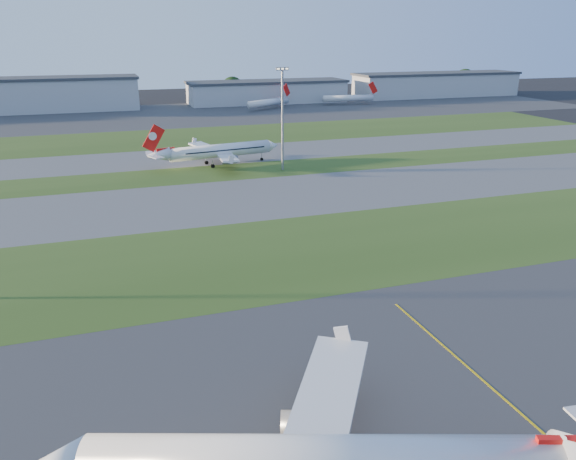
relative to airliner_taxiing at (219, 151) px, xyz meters
name	(u,v)px	position (x,y,z in m)	size (l,w,h in m)	color
grass_strip_a	(302,251)	(-0.75, -66.93, -3.80)	(300.00, 34.00, 0.01)	#2C4617
taxiway_a	(250,198)	(-0.75, -33.93, -3.80)	(300.00, 32.00, 0.01)	#515154
grass_strip_b	(224,173)	(-0.75, -8.93, -3.80)	(300.00, 18.00, 0.01)	#2C4617
taxiway_b	(208,156)	(-0.75, 13.07, -3.80)	(300.00, 26.00, 0.01)	#515154
grass_strip_c	(189,137)	(-0.75, 46.07, -3.80)	(300.00, 40.00, 0.01)	#2C4617
apron_far	(167,115)	(-0.75, 106.07, -3.80)	(400.00, 80.00, 0.01)	#333335
airliner_taxiing	(219,151)	(0.00, 0.00, 0.00)	(34.61, 29.16, 10.85)	silver
mini_jet_near	(269,102)	(47.11, 110.06, -0.53)	(25.49, 16.07, 9.48)	silver
mini_jet_far	(348,98)	(90.34, 115.21, -0.53)	(28.61, 6.01, 9.48)	silver
light_mast_centre	(282,112)	(14.25, -10.93, 11.00)	(3.20, 0.70, 25.80)	gray
hangar_west	(58,94)	(-45.75, 136.07, 3.83)	(71.40, 23.00, 15.20)	#9EA0A6
hangar_east	(267,92)	(54.25, 136.07, 1.83)	(81.60, 23.00, 11.20)	#9EA0A6
hangar_far_east	(436,84)	(154.25, 136.07, 2.83)	(96.90, 23.00, 13.20)	#9EA0A6
tree_mid_west	(114,94)	(-20.75, 147.07, 2.03)	(9.90, 9.90, 10.80)	black
tree_mid_east	(232,88)	(39.25, 150.07, 3.00)	(11.55, 11.55, 12.60)	black
tree_east	(363,85)	(114.25, 148.07, 2.35)	(10.45, 10.45, 11.40)	black
tree_far_east	(465,80)	(184.25, 152.07, 3.66)	(12.65, 12.65, 13.80)	black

